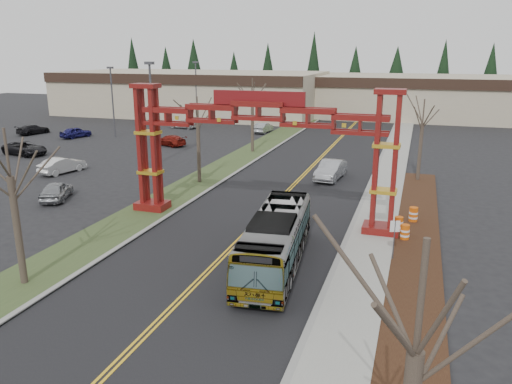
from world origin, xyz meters
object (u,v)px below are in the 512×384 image
at_px(light_pole_near, 152,106).
at_px(bare_tree_right_near, 416,354).
at_px(parked_car_mid_a, 170,140).
at_px(parked_car_far_b, 183,124).
at_px(parked_car_far_c, 33,129).
at_px(retail_building_west, 193,93).
at_px(light_pole_mid, 112,97).
at_px(parked_car_near_a, 56,191).
at_px(bare_tree_median_near, 10,177).
at_px(silver_sedan, 331,170).
at_px(gateway_arch, 258,132).
at_px(retail_building_east, 423,96).
at_px(transit_bus, 276,240).
at_px(street_sign, 395,232).
at_px(light_pole_far, 196,88).
at_px(parked_car_near_b, 62,165).
at_px(bare_tree_median_far, 252,99).
at_px(bare_tree_right_far, 423,124).
at_px(barrel_south, 405,233).
at_px(bare_tree_median_mid, 198,122).
at_px(barrel_north, 413,215).
at_px(parked_car_near_c, 25,148).
at_px(barrel_mid, 399,224).
at_px(parked_car_far_a, 263,128).

bearing_deg(light_pole_near, bare_tree_right_near, -54.71).
height_order(parked_car_mid_a, parked_car_far_b, parked_car_mid_a).
bearing_deg(parked_car_far_c, parked_car_mid_a, -172.78).
height_order(retail_building_west, bare_tree_right_near, bare_tree_right_near).
bearing_deg(parked_car_far_b, light_pole_mid, -15.80).
bearing_deg(parked_car_far_b, parked_car_near_a, 22.03).
bearing_deg(bare_tree_right_near, bare_tree_median_near, 151.30).
bearing_deg(silver_sedan, bare_tree_median_near, -107.39).
relative_size(gateway_arch, retail_building_east, 0.48).
bearing_deg(transit_bus, street_sign, 18.46).
height_order(retail_building_west, parked_car_mid_a, retail_building_west).
xyz_separation_m(gateway_arch, light_pole_far, (-24.22, 43.05, -0.47)).
relative_size(silver_sedan, parked_car_near_b, 1.13).
distance_m(retail_building_east, parked_car_mid_a, 48.31).
bearing_deg(bare_tree_median_far, bare_tree_right_far, -23.62).
bearing_deg(parked_car_far_c, barrel_south, 165.09).
bearing_deg(parked_car_near_a, gateway_arch, 157.15).
bearing_deg(parked_car_far_c, bare_tree_right_near, 149.25).
relative_size(bare_tree_median_mid, bare_tree_median_far, 0.90).
bearing_deg(gateway_arch, bare_tree_median_far, 109.48).
bearing_deg(light_pole_near, retail_building_west, 109.95).
height_order(parked_car_near_a, light_pole_mid, light_pole_mid).
relative_size(parked_car_far_c, street_sign, 2.01).
height_order(silver_sedan, parked_car_near_a, silver_sedan).
bearing_deg(barrel_north, gateway_arch, -163.80).
bearing_deg(bare_tree_right_near, bare_tree_right_far, 90.00).
height_order(retail_building_west, barrel_north, retail_building_west).
distance_m(parked_car_near_b, parked_car_far_c, 26.12).
height_order(bare_tree_median_far, bare_tree_right_far, bare_tree_median_far).
relative_size(silver_sedan, parked_car_near_c, 0.95).
bearing_deg(retail_building_east, gateway_arch, -99.17).
xyz_separation_m(gateway_arch, parked_car_far_c, (-40.76, 25.25, -5.32)).
bearing_deg(light_pole_mid, street_sign, -39.20).
bearing_deg(parked_car_near_b, silver_sedan, -154.63).
relative_size(silver_sedan, bare_tree_median_near, 0.66).
height_order(parked_car_far_c, barrel_mid, parked_car_far_c).
xyz_separation_m(parked_car_mid_a, bare_tree_median_near, (10.75, -35.75, 4.73)).
height_order(gateway_arch, bare_tree_right_far, gateway_arch).
distance_m(silver_sedan, barrel_mid, 13.73).
bearing_deg(retail_building_west, parked_car_near_c, -91.81).
xyz_separation_m(bare_tree_median_far, barrel_south, (17.47, -23.32, -5.41)).
bearing_deg(barrel_south, parked_car_far_c, 152.67).
bearing_deg(parked_car_far_a, bare_tree_right_near, 113.22).
bearing_deg(light_pole_far, parked_car_near_a, -79.55).
distance_m(parked_car_mid_a, bare_tree_median_near, 37.63).
bearing_deg(bare_tree_median_near, parked_car_far_b, 107.58).
bearing_deg(light_pole_far, bare_tree_median_near, -73.73).
bearing_deg(barrel_north, barrel_mid, -111.53).
xyz_separation_m(transit_bus, bare_tree_median_near, (-11.11, -5.85, 3.91)).
relative_size(transit_bus, bare_tree_median_far, 1.29).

